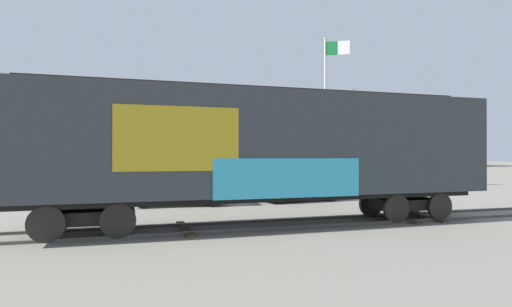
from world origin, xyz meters
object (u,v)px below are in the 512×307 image
parked_car_white (178,185)px  parked_car_black (296,183)px  flagpole (330,91)px  freight_car (264,146)px

parked_car_white → parked_car_black: size_ratio=1.02×
flagpole → parked_car_white: 13.89m
freight_car → flagpole: (9.20, 12.64, 4.04)m
freight_car → flagpole: 16.15m
parked_car_white → flagpole: bearing=30.5°
parked_car_white → parked_car_black: parked_car_white is taller
freight_car → flagpole: flagpole is taller
flagpole → parked_car_white: (-10.96, -6.46, -5.58)m
freight_car → parked_car_white: freight_car is taller
freight_car → parked_car_black: size_ratio=3.38×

